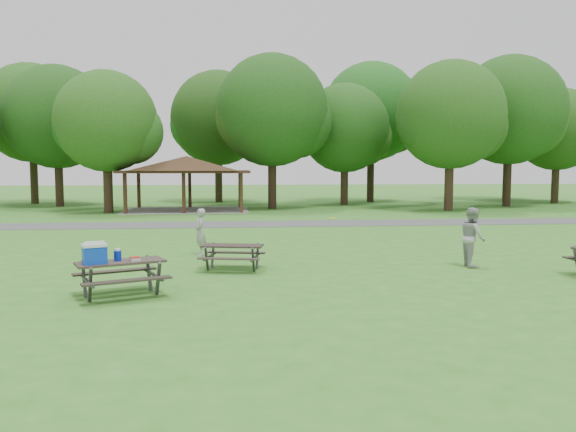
{
  "coord_description": "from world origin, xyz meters",
  "views": [
    {
      "loc": [
        -0.98,
        -15.36,
        3.0
      ],
      "look_at": [
        1.0,
        4.0,
        1.3
      ],
      "focal_mm": 35.0,
      "sensor_mm": 36.0,
      "label": 1
    }
  ],
  "objects_px": {
    "frisbee_thrower": "(200,232)",
    "frisbee_catcher": "(473,237)",
    "picnic_table_middle": "(232,251)",
    "picnic_table_near": "(113,264)"
  },
  "relations": [
    {
      "from": "picnic_table_middle",
      "to": "frisbee_catcher",
      "type": "distance_m",
      "value": 7.22
    },
    {
      "from": "frisbee_thrower",
      "to": "frisbee_catcher",
      "type": "distance_m",
      "value": 8.83
    },
    {
      "from": "picnic_table_near",
      "to": "frisbee_catcher",
      "type": "relative_size",
      "value": 1.35
    },
    {
      "from": "picnic_table_middle",
      "to": "picnic_table_near",
      "type": "bearing_deg",
      "value": -130.81
    },
    {
      "from": "picnic_table_near",
      "to": "frisbee_thrower",
      "type": "height_order",
      "value": "frisbee_thrower"
    },
    {
      "from": "picnic_table_near",
      "to": "picnic_table_middle",
      "type": "bearing_deg",
      "value": 49.19
    },
    {
      "from": "picnic_table_near",
      "to": "picnic_table_middle",
      "type": "relative_size",
      "value": 1.21
    },
    {
      "from": "picnic_table_middle",
      "to": "frisbee_thrower",
      "type": "relative_size",
      "value": 1.26
    },
    {
      "from": "picnic_table_middle",
      "to": "frisbee_thrower",
      "type": "height_order",
      "value": "frisbee_thrower"
    },
    {
      "from": "picnic_table_near",
      "to": "frisbee_catcher",
      "type": "xyz_separation_m",
      "value": [
        9.97,
        3.03,
        0.11
      ]
    }
  ]
}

